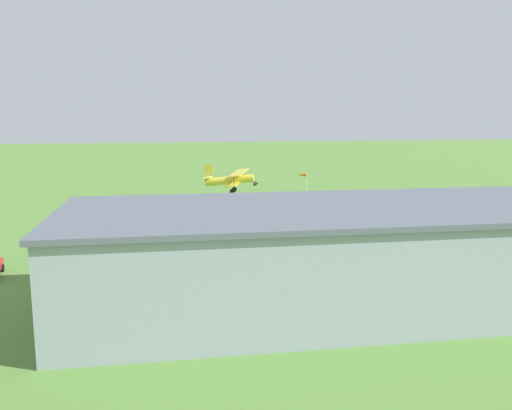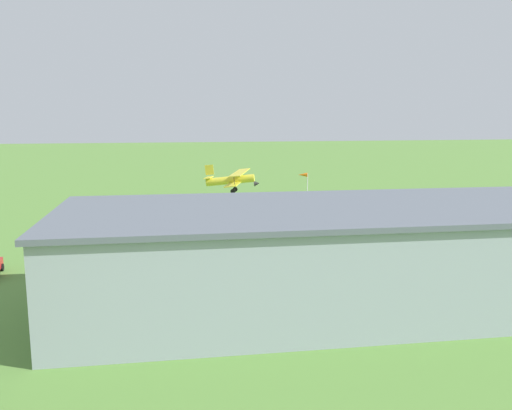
{
  "view_description": "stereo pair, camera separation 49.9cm",
  "coord_description": "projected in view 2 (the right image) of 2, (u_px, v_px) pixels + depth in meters",
  "views": [
    {
      "loc": [
        15.29,
        69.59,
        13.31
      ],
      "look_at": [
        4.43,
        12.33,
        3.47
      ],
      "focal_mm": 37.31,
      "sensor_mm": 36.0,
      "label": 1
    },
    {
      "loc": [
        14.8,
        69.68,
        13.31
      ],
      "look_at": [
        4.43,
        12.33,
        3.47
      ],
      "focal_mm": 37.31,
      "sensor_mm": 36.0,
      "label": 2
    }
  ],
  "objects": [
    {
      "name": "person_walking_on_apron",
      "position": [
        453.0,
        236.0,
        56.12
      ],
      "size": [
        0.51,
        0.51,
        1.54
      ],
      "color": "orange",
      "rests_on": "ground_plane"
    },
    {
      "name": "car_orange",
      "position": [
        65.0,
        260.0,
        46.58
      ],
      "size": [
        2.3,
        4.45,
        1.56
      ],
      "color": "orange",
      "rests_on": "ground_plane"
    },
    {
      "name": "person_crossing_taxiway",
      "position": [
        483.0,
        240.0,
        53.8
      ],
      "size": [
        0.49,
        0.49,
        1.76
      ],
      "color": "#B23333",
      "rests_on": "ground_plane"
    },
    {
      "name": "hangar",
      "position": [
        342.0,
        255.0,
        37.48
      ],
      "size": [
        39.52,
        15.77,
        7.12
      ],
      "color": "#99A3AD",
      "rests_on": "ground_plane"
    },
    {
      "name": "windsock",
      "position": [
        303.0,
        177.0,
        74.24
      ],
      "size": [
        1.46,
        0.88,
        5.42
      ],
      "color": "silver",
      "rests_on": "ground_plane"
    },
    {
      "name": "biplane",
      "position": [
        233.0,
        179.0,
        69.49
      ],
      "size": [
        7.4,
        9.64,
        3.68
      ],
      "color": "yellow"
    },
    {
      "name": "ground_plane",
      "position": [
        272.0,
        214.0,
        72.42
      ],
      "size": [
        400.0,
        400.0,
        0.0
      ],
      "primitive_type": "plane",
      "color": "#568438"
    }
  ]
}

